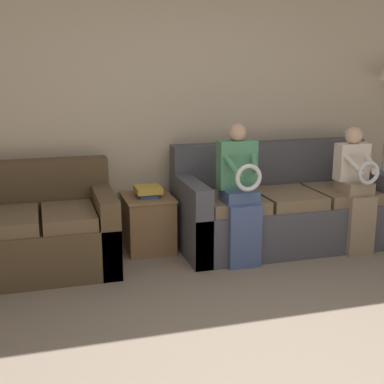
{
  "coord_description": "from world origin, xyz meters",
  "views": [
    {
      "loc": [
        -1.33,
        -2.19,
        1.72
      ],
      "look_at": [
        -0.2,
        1.67,
        0.73
      ],
      "focal_mm": 50.0,
      "sensor_mm": 36.0,
      "label": 1
    }
  ],
  "objects_px": {
    "couch_main": "(281,209)",
    "book_stack": "(148,191)",
    "couch_side": "(13,234)",
    "side_shelf": "(148,222)",
    "child_left_seated": "(240,190)",
    "child_right_seated": "(356,185)"
  },
  "relations": [
    {
      "from": "side_shelf",
      "to": "couch_side",
      "type": "bearing_deg",
      "value": -170.0
    },
    {
      "from": "couch_main",
      "to": "book_stack",
      "type": "height_order",
      "value": "couch_main"
    },
    {
      "from": "child_left_seated",
      "to": "child_right_seated",
      "type": "xyz_separation_m",
      "value": [
        1.13,
        -0.0,
        -0.03
      ]
    },
    {
      "from": "child_left_seated",
      "to": "child_right_seated",
      "type": "relative_size",
      "value": 1.06
    },
    {
      "from": "child_right_seated",
      "to": "book_stack",
      "type": "xyz_separation_m",
      "value": [
        -1.82,
        0.56,
        -0.07
      ]
    },
    {
      "from": "side_shelf",
      "to": "book_stack",
      "type": "relative_size",
      "value": 1.91
    },
    {
      "from": "child_left_seated",
      "to": "side_shelf",
      "type": "bearing_deg",
      "value": 141.04
    },
    {
      "from": "book_stack",
      "to": "child_right_seated",
      "type": "bearing_deg",
      "value": -17.03
    },
    {
      "from": "couch_main",
      "to": "child_right_seated",
      "type": "bearing_deg",
      "value": -33.06
    },
    {
      "from": "child_left_seated",
      "to": "couch_side",
      "type": "bearing_deg",
      "value": 169.44
    },
    {
      "from": "couch_main",
      "to": "child_left_seated",
      "type": "bearing_deg",
      "value": -147.26
    },
    {
      "from": "couch_side",
      "to": "child_left_seated",
      "type": "distance_m",
      "value": 1.94
    },
    {
      "from": "couch_side",
      "to": "book_stack",
      "type": "distance_m",
      "value": 1.23
    },
    {
      "from": "couch_side",
      "to": "side_shelf",
      "type": "xyz_separation_m",
      "value": [
        1.19,
        0.21,
        -0.05
      ]
    },
    {
      "from": "child_right_seated",
      "to": "couch_side",
      "type": "bearing_deg",
      "value": 173.28
    },
    {
      "from": "couch_side",
      "to": "book_stack",
      "type": "height_order",
      "value": "couch_side"
    },
    {
      "from": "couch_side",
      "to": "book_stack",
      "type": "bearing_deg",
      "value": 9.74
    },
    {
      "from": "couch_main",
      "to": "couch_side",
      "type": "relative_size",
      "value": 1.19
    },
    {
      "from": "couch_side",
      "to": "child_left_seated",
      "type": "relative_size",
      "value": 1.37
    },
    {
      "from": "side_shelf",
      "to": "book_stack",
      "type": "bearing_deg",
      "value": -98.82
    },
    {
      "from": "couch_main",
      "to": "child_right_seated",
      "type": "distance_m",
      "value": 0.73
    },
    {
      "from": "side_shelf",
      "to": "book_stack",
      "type": "distance_m",
      "value": 0.3
    }
  ]
}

